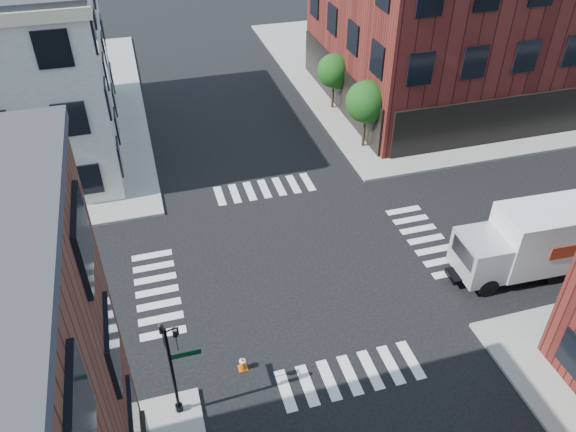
# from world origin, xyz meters

# --- Properties ---
(ground) EXTENTS (120.00, 120.00, 0.00)m
(ground) POSITION_xyz_m (0.00, 0.00, 0.00)
(ground) COLOR black
(ground) RESTS_ON ground
(sidewalk_ne) EXTENTS (30.00, 30.00, 0.15)m
(sidewalk_ne) POSITION_xyz_m (21.00, 21.00, 0.07)
(sidewalk_ne) COLOR gray
(sidewalk_ne) RESTS_ON ground
(building_ne) EXTENTS (25.00, 16.00, 12.00)m
(building_ne) POSITION_xyz_m (20.50, 16.00, 6.00)
(building_ne) COLOR #421310
(building_ne) RESTS_ON ground
(tree_near) EXTENTS (2.69, 2.69, 4.49)m
(tree_near) POSITION_xyz_m (7.56, 9.98, 3.16)
(tree_near) COLOR black
(tree_near) RESTS_ON ground
(tree_far) EXTENTS (2.43, 2.43, 4.07)m
(tree_far) POSITION_xyz_m (7.56, 15.98, 2.87)
(tree_far) COLOR black
(tree_far) RESTS_ON ground
(signal_pole) EXTENTS (1.29, 1.24, 4.60)m
(signal_pole) POSITION_xyz_m (-6.72, -6.68, 2.86)
(signal_pole) COLOR black
(signal_pole) RESTS_ON ground
(box_truck) EXTENTS (8.10, 2.75, 3.62)m
(box_truck) POSITION_xyz_m (10.87, -3.57, 1.88)
(box_truck) COLOR silver
(box_truck) RESTS_ON ground
(traffic_cone) EXTENTS (0.39, 0.39, 0.69)m
(traffic_cone) POSITION_xyz_m (-4.07, -5.47, 0.33)
(traffic_cone) COLOR #CC5309
(traffic_cone) RESTS_ON ground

